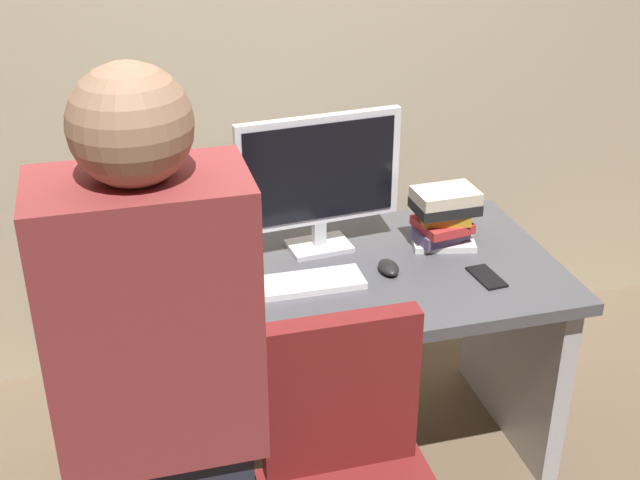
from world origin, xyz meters
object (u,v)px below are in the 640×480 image
Objects in this scene: monitor at (319,176)px; cup_near_keyboard at (182,292)px; desk at (316,334)px; book_stack at (444,217)px; keyboard at (293,285)px; mouse at (389,267)px; cell_phone at (487,277)px; person_at_desk at (164,440)px.

monitor is 6.26× the size of cup_near_keyboard.
desk is 0.50m from cup_near_keyboard.
desk is 17.91× the size of cup_near_keyboard.
cup_near_keyboard is 0.89m from book_stack.
desk is 0.57m from book_stack.
monitor reaches higher than book_stack.
keyboard is 0.57m from book_stack.
monitor is 0.36m from mouse.
mouse is at bearing -51.63° from monitor.
book_stack is 1.61× the size of cell_phone.
desk is 15.47× the size of mouse.
mouse is 1.16× the size of cup_near_keyboard.
cell_phone is at bearing -36.04° from monitor.
monitor is 0.57m from cup_near_keyboard.
monitor is at bearing 58.39° from keyboard.
book_stack is at bearing 11.64° from desk.
cell_phone is at bearing -16.57° from desk.
book_stack is (0.46, 0.09, 0.32)m from desk.
mouse is 0.64m from cup_near_keyboard.
book_stack is 0.27m from cell_phone.
desk is 0.94× the size of person_at_desk.
keyboard is at bearing -122.01° from monitor.
monitor is at bearing 138.83° from cell_phone.
person_at_desk is at bearing -121.12° from keyboard.
keyboard is 4.30× the size of mouse.
desk is 3.60× the size of keyboard.
person_at_desk reaches higher than book_stack.
cup_near_keyboard is at bearing -177.47° from mouse.
mouse is at bearing 44.69° from person_at_desk.
book_stack reaches higher than mouse.
book_stack is (0.54, 0.15, 0.09)m from keyboard.
cup_near_keyboard is 0.60× the size of cell_phone.
desk is at bearing 55.82° from person_at_desk.
cup_near_keyboard reaches higher than desk.
person_at_desk reaches higher than cup_near_keyboard.
person_at_desk is 3.03× the size of monitor.
monitor is (0.59, 0.96, 0.14)m from person_at_desk.
keyboard is 0.60m from cell_phone.
monitor reaches higher than mouse.
cell_phone is at bearing -22.19° from mouse.
cell_phone is (1.04, 0.64, -0.12)m from person_at_desk.
desk is 1.01m from person_at_desk.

